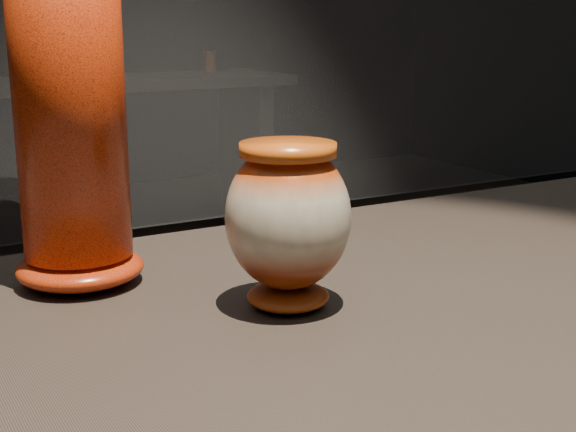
% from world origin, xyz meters
% --- Properties ---
extents(main_vase, '(0.14, 0.14, 0.17)m').
position_xyz_m(main_vase, '(-0.07, 0.07, 0.99)').
color(main_vase, maroon).
rests_on(main_vase, display_plinth).
extents(tall_vase, '(0.18, 0.18, 0.44)m').
position_xyz_m(tall_vase, '(-0.23, 0.25, 1.11)').
color(tall_vase, red).
rests_on(tall_vase, display_plinth).
extents(back_shelf, '(2.00, 0.60, 0.90)m').
position_xyz_m(back_shelf, '(0.65, 3.30, 0.64)').
color(back_shelf, black).
rests_on(back_shelf, ground).
extents(back_vase_mid, '(0.22, 0.22, 0.17)m').
position_xyz_m(back_vase_mid, '(0.71, 3.34, 0.98)').
color(back_vase_mid, maroon).
rests_on(back_vase_mid, back_shelf).
extents(back_vase_right, '(0.06, 0.06, 0.11)m').
position_xyz_m(back_vase_right, '(1.33, 3.36, 0.96)').
color(back_vase_right, brown).
rests_on(back_vase_right, back_shelf).
extents(visitor, '(0.74, 0.67, 1.70)m').
position_xyz_m(visitor, '(0.86, 4.25, 0.85)').
color(visitor, black).
rests_on(visitor, ground).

